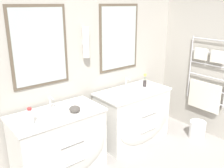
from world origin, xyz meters
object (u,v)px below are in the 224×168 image
object	(u,v)px
vanity_left	(60,143)
waste_bin	(197,129)
toiletry_bottle	(30,117)
amenity_bowl	(75,109)
vanity_right	(134,116)
flower_vase	(145,81)

from	to	relation	value
vanity_left	waste_bin	xyz separation A→B (m)	(2.08, -0.58, -0.27)
toiletry_bottle	amenity_bowl	world-z (taller)	toiletry_bottle
vanity_left	vanity_right	bearing A→B (deg)	0.00
vanity_left	amenity_bowl	world-z (taller)	amenity_bowl
amenity_bowl	vanity_right	bearing A→B (deg)	4.50
toiletry_bottle	flower_vase	distance (m)	1.87
toiletry_bottle	vanity_left	bearing A→B (deg)	9.46
amenity_bowl	waste_bin	distance (m)	2.09
vanity_left	waste_bin	bearing A→B (deg)	-15.65
vanity_right	waste_bin	xyz separation A→B (m)	(0.84, -0.58, -0.27)
vanity_left	vanity_right	distance (m)	1.24
flower_vase	vanity_left	bearing A→B (deg)	-177.59
toiletry_bottle	amenity_bowl	size ratio (longest dim) A/B	1.42
amenity_bowl	flower_vase	world-z (taller)	flower_vase
toiletry_bottle	flower_vase	size ratio (longest dim) A/B	0.91
toiletry_bottle	flower_vase	bearing A→B (deg)	3.74
vanity_right	amenity_bowl	world-z (taller)	amenity_bowl
vanity_right	flower_vase	xyz separation A→B (m)	(0.28, 0.06, 0.49)
amenity_bowl	vanity_left	bearing A→B (deg)	154.89
vanity_left	flower_vase	world-z (taller)	flower_vase
vanity_left	toiletry_bottle	world-z (taller)	toiletry_bottle
vanity_right	flower_vase	bearing A→B (deg)	12.98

